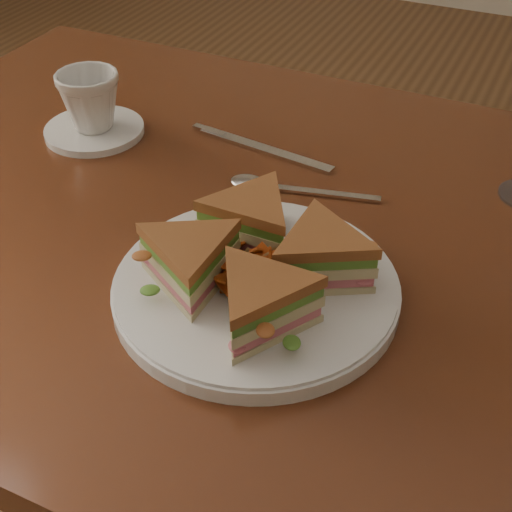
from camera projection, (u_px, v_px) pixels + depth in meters
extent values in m
cube|color=#3C1B0D|center=(272.00, 238.00, 0.82)|extent=(1.20, 0.80, 0.04)
cylinder|color=#371B10|center=(98.00, 227.00, 1.48)|extent=(0.06, 0.06, 0.71)
cylinder|color=white|center=(256.00, 289.00, 0.71)|extent=(0.29, 0.29, 0.02)
cube|color=silver|center=(326.00, 194.00, 0.85)|extent=(0.13, 0.04, 0.00)
ellipsoid|color=silver|center=(249.00, 183.00, 0.87)|extent=(0.05, 0.03, 0.01)
cube|color=silver|center=(265.00, 150.00, 0.94)|extent=(0.20, 0.04, 0.00)
cube|color=silver|center=(209.00, 131.00, 0.98)|extent=(0.05, 0.02, 0.00)
cylinder|color=white|center=(95.00, 130.00, 0.97)|extent=(0.13, 0.13, 0.01)
imported|color=white|center=(90.00, 101.00, 0.95)|extent=(0.10, 0.10, 0.08)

